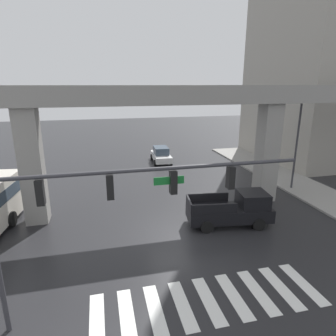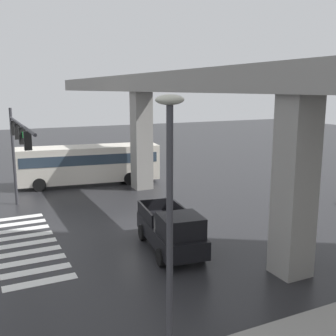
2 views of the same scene
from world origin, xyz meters
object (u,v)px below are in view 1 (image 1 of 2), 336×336
object	(u,v)px
sedan_white	(161,155)
street_lamp_mid_block	(298,135)
traffic_signal_mast	(107,198)
pickup_truck	(234,210)

from	to	relation	value
sedan_white	street_lamp_mid_block	size ratio (longest dim) A/B	0.60
sedan_white	traffic_signal_mast	bearing A→B (deg)	-106.85
sedan_white	street_lamp_mid_block	bearing A→B (deg)	-51.97
traffic_signal_mast	pickup_truck	bearing A→B (deg)	36.28
sedan_white	traffic_signal_mast	world-z (taller)	traffic_signal_mast
pickup_truck	traffic_signal_mast	size ratio (longest dim) A/B	0.49
sedan_white	pickup_truck	bearing A→B (deg)	-85.67
sedan_white	street_lamp_mid_block	xyz separation A→B (m)	(8.68, -11.10, 3.70)
pickup_truck	traffic_signal_mast	xyz separation A→B (m)	(-7.67, -5.63, 3.69)
pickup_truck	traffic_signal_mast	world-z (taller)	traffic_signal_mast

